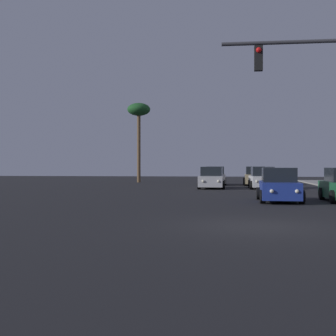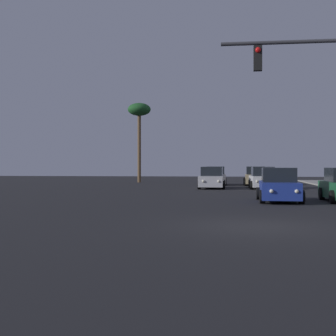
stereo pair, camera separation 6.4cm
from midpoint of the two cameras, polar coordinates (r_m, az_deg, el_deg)
name	(u,v)px [view 1 (the left image)]	position (r m, az deg, el deg)	size (l,w,h in m)	color
ground_plane	(257,226)	(14.17, 10.63, -6.99)	(120.00, 120.00, 0.00)	black
car_blue	(279,186)	(23.87, 13.31, -2.17)	(2.04, 4.34, 1.68)	navy
car_tan	(255,177)	(42.60, 10.53, -1.06)	(2.04, 4.33, 1.68)	tan
car_white	(262,179)	(36.53, 11.39, -1.29)	(2.04, 4.34, 1.68)	silver
car_silver	(212,179)	(36.33, 5.30, -1.30)	(2.04, 4.33, 1.68)	#B7B7BC
car_grey	(215,177)	(42.80, 5.69, -1.05)	(2.04, 4.34, 1.68)	slate
palm_tree_far	(139,114)	(49.18, -3.62, 6.64)	(2.40, 2.40, 8.29)	brown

